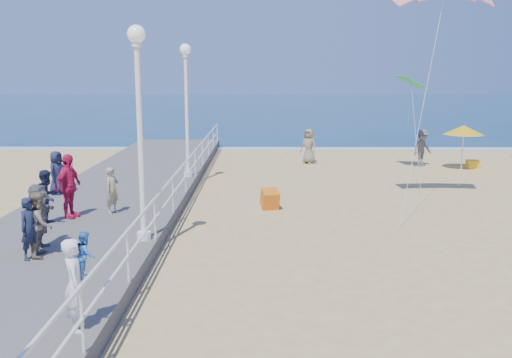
{
  "coord_description": "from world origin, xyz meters",
  "views": [
    {
      "loc": [
        -2.37,
        -14.0,
        4.59
      ],
      "look_at": [
        -2.5,
        2.0,
        1.6
      ],
      "focal_mm": 40.0,
      "sensor_mm": 36.0,
      "label": 1
    }
  ],
  "objects_px": {
    "lamp_post_far": "(186,96)",
    "spectator_4": "(57,173)",
    "woman_holding_toddler": "(75,285)",
    "spectator_5": "(39,217)",
    "beach_chair_right": "(473,164)",
    "beach_umbrella": "(464,130)",
    "beach_walker_c": "(309,146)",
    "spectator_0": "(30,229)",
    "spectator_3": "(68,186)",
    "lamp_post_mid": "(139,111)",
    "spectator_1": "(40,224)",
    "spectator_7": "(47,197)",
    "beach_walker_a": "(422,148)",
    "toddler_held": "(85,255)",
    "spectator_6": "(112,190)",
    "box_kite": "(270,201)"
  },
  "relations": [
    {
      "from": "spectator_3",
      "to": "spectator_7",
      "type": "bearing_deg",
      "value": 167.66
    },
    {
      "from": "spectator_3",
      "to": "lamp_post_mid",
      "type": "bearing_deg",
      "value": -114.07
    },
    {
      "from": "spectator_0",
      "to": "spectator_3",
      "type": "relative_size",
      "value": 0.76
    },
    {
      "from": "spectator_5",
      "to": "lamp_post_mid",
      "type": "bearing_deg",
      "value": -80.3
    },
    {
      "from": "spectator_3",
      "to": "beach_walker_a",
      "type": "xyz_separation_m",
      "value": [
        13.6,
        11.9,
        -0.42
      ]
    },
    {
      "from": "spectator_3",
      "to": "beach_walker_c",
      "type": "distance_m",
      "value": 15.11
    },
    {
      "from": "spectator_1",
      "to": "spectator_7",
      "type": "xyz_separation_m",
      "value": [
        -0.87,
        2.8,
        0.02
      ]
    },
    {
      "from": "beach_walker_c",
      "to": "spectator_0",
      "type": "bearing_deg",
      "value": -78.99
    },
    {
      "from": "toddler_held",
      "to": "box_kite",
      "type": "height_order",
      "value": "toddler_held"
    },
    {
      "from": "spectator_7",
      "to": "spectator_4",
      "type": "bearing_deg",
      "value": 33.41
    },
    {
      "from": "spectator_1",
      "to": "spectator_4",
      "type": "bearing_deg",
      "value": 5.55
    },
    {
      "from": "beach_chair_right",
      "to": "beach_umbrella",
      "type": "bearing_deg",
      "value": -152.07
    },
    {
      "from": "spectator_4",
      "to": "spectator_7",
      "type": "distance_m",
      "value": 4.16
    },
    {
      "from": "spectator_7",
      "to": "spectator_6",
      "type": "bearing_deg",
      "value": -33.46
    },
    {
      "from": "spectator_3",
      "to": "beach_walker_c",
      "type": "height_order",
      "value": "spectator_3"
    },
    {
      "from": "spectator_0",
      "to": "spectator_3",
      "type": "xyz_separation_m",
      "value": [
        -0.36,
        3.75,
        0.23
      ]
    },
    {
      "from": "lamp_post_mid",
      "to": "spectator_3",
      "type": "height_order",
      "value": "lamp_post_mid"
    },
    {
      "from": "spectator_4",
      "to": "beach_walker_a",
      "type": "relative_size",
      "value": 0.83
    },
    {
      "from": "woman_holding_toddler",
      "to": "beach_walker_c",
      "type": "xyz_separation_m",
      "value": [
        5.49,
        20.16,
        -0.29
      ]
    },
    {
      "from": "toddler_held",
      "to": "spectator_7",
      "type": "xyz_separation_m",
      "value": [
        -3.08,
        6.54,
        -0.47
      ]
    },
    {
      "from": "spectator_7",
      "to": "woman_holding_toddler",
      "type": "bearing_deg",
      "value": -139.01
    },
    {
      "from": "lamp_post_mid",
      "to": "spectator_3",
      "type": "bearing_deg",
      "value": 140.02
    },
    {
      "from": "spectator_1",
      "to": "beach_chair_right",
      "type": "height_order",
      "value": "spectator_1"
    },
    {
      "from": "woman_holding_toddler",
      "to": "beach_chair_right",
      "type": "relative_size",
      "value": 2.85
    },
    {
      "from": "beach_walker_c",
      "to": "beach_umbrella",
      "type": "height_order",
      "value": "beach_umbrella"
    },
    {
      "from": "spectator_1",
      "to": "beach_walker_c",
      "type": "distance_m",
      "value": 17.94
    },
    {
      "from": "spectator_6",
      "to": "box_kite",
      "type": "height_order",
      "value": "spectator_6"
    },
    {
      "from": "spectator_0",
      "to": "spectator_1",
      "type": "xyz_separation_m",
      "value": [
        0.13,
        0.26,
        0.04
      ]
    },
    {
      "from": "lamp_post_far",
      "to": "spectator_4",
      "type": "bearing_deg",
      "value": -139.63
    },
    {
      "from": "beach_walker_c",
      "to": "spectator_1",
      "type": "bearing_deg",
      "value": -78.94
    },
    {
      "from": "beach_chair_right",
      "to": "spectator_3",
      "type": "bearing_deg",
      "value": -144.7
    },
    {
      "from": "woman_holding_toddler",
      "to": "spectator_5",
      "type": "relative_size",
      "value": 0.97
    },
    {
      "from": "spectator_5",
      "to": "beach_walker_a",
      "type": "height_order",
      "value": "spectator_5"
    },
    {
      "from": "spectator_3",
      "to": "spectator_6",
      "type": "distance_m",
      "value": 1.27
    },
    {
      "from": "spectator_0",
      "to": "beach_chair_right",
      "type": "bearing_deg",
      "value": -15.91
    },
    {
      "from": "woman_holding_toddler",
      "to": "box_kite",
      "type": "distance_m",
      "value": 10.69
    },
    {
      "from": "spectator_0",
      "to": "spectator_3",
      "type": "distance_m",
      "value": 3.78
    },
    {
      "from": "beach_walker_c",
      "to": "beach_chair_right",
      "type": "relative_size",
      "value": 3.24
    },
    {
      "from": "woman_holding_toddler",
      "to": "spectator_0",
      "type": "height_order",
      "value": "woman_holding_toddler"
    },
    {
      "from": "beach_walker_a",
      "to": "spectator_1",
      "type": "bearing_deg",
      "value": -164.84
    },
    {
      "from": "spectator_1",
      "to": "spectator_6",
      "type": "bearing_deg",
      "value": -19.93
    },
    {
      "from": "spectator_0",
      "to": "spectator_3",
      "type": "height_order",
      "value": "spectator_3"
    },
    {
      "from": "woman_holding_toddler",
      "to": "spectator_3",
      "type": "height_order",
      "value": "spectator_3"
    },
    {
      "from": "lamp_post_far",
      "to": "beach_umbrella",
      "type": "bearing_deg",
      "value": 17.99
    },
    {
      "from": "beach_chair_right",
      "to": "beach_walker_a",
      "type": "bearing_deg",
      "value": 164.86
    },
    {
      "from": "toddler_held",
      "to": "woman_holding_toddler",
      "type": "bearing_deg",
      "value": 118.8
    },
    {
      "from": "spectator_1",
      "to": "beach_walker_c",
      "type": "xyz_separation_m",
      "value": [
        7.55,
        16.27,
        -0.27
      ]
    },
    {
      "from": "lamp_post_mid",
      "to": "lamp_post_far",
      "type": "xyz_separation_m",
      "value": [
        0.0,
        9.0,
        0.0
      ]
    },
    {
      "from": "woman_holding_toddler",
      "to": "spectator_5",
      "type": "distance_m",
      "value": 4.91
    },
    {
      "from": "lamp_post_mid",
      "to": "woman_holding_toddler",
      "type": "xyz_separation_m",
      "value": [
        -0.05,
        -5.19,
        -2.48
      ]
    }
  ]
}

